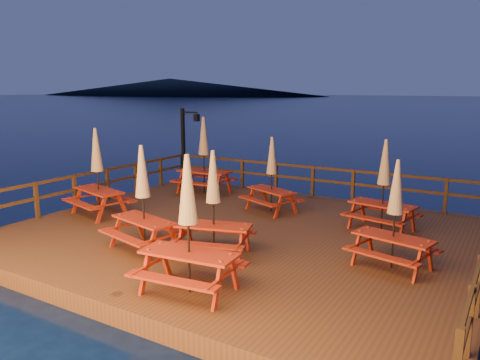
{
  "coord_description": "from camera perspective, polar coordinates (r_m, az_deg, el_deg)",
  "views": [
    {
      "loc": [
        6.24,
        -10.41,
        4.22
      ],
      "look_at": [
        -0.45,
        0.6,
        1.66
      ],
      "focal_mm": 35.0,
      "sensor_mm": 36.0,
      "label": 1
    }
  ],
  "objects": [
    {
      "name": "lamp_post",
      "position": [
        19.06,
        -6.57,
        5.05
      ],
      "size": [
        0.85,
        0.18,
        3.0
      ],
      "color": "black",
      "rests_on": "deck"
    },
    {
      "name": "picnic_table_1",
      "position": [
        10.39,
        18.35,
        -3.82
      ],
      "size": [
        1.9,
        1.68,
        2.36
      ],
      "rotation": [
        0.0,
        0.0,
        -0.22
      ],
      "color": "maroon",
      "rests_on": "deck"
    },
    {
      "name": "headland_left",
      "position": [
        260.39,
        -8.55,
        11.15
      ],
      "size": [
        180.0,
        84.0,
        9.0
      ],
      "primitive_type": "ellipsoid",
      "color": "black",
      "rests_on": "ground"
    },
    {
      "name": "deck_piles",
      "position": [
        12.95,
        0.32,
        -9.2
      ],
      "size": [
        11.44,
        9.44,
        1.4
      ],
      "color": "#3C2A13",
      "rests_on": "ground"
    },
    {
      "name": "picnic_table_6",
      "position": [
        11.22,
        -11.75,
        -1.95
      ],
      "size": [
        2.04,
        1.81,
        2.52
      ],
      "rotation": [
        0.0,
        0.0,
        -0.23
      ],
      "color": "maroon",
      "rests_on": "deck"
    },
    {
      "name": "picnic_table_4",
      "position": [
        8.72,
        -6.33,
        -5.15
      ],
      "size": [
        2.01,
        1.73,
        2.64
      ],
      "rotation": [
        0.0,
        0.0,
        0.12
      ],
      "color": "maroon",
      "rests_on": "deck"
    },
    {
      "name": "picnic_table_3",
      "position": [
        16.99,
        -4.43,
        3.17
      ],
      "size": [
        2.01,
        1.68,
        2.79
      ],
      "rotation": [
        0.0,
        0.0,
        0.04
      ],
      "color": "maroon",
      "rests_on": "deck"
    },
    {
      "name": "ground",
      "position": [
        12.85,
        0.32,
        -7.95
      ],
      "size": [
        500.0,
        500.0,
        0.0
      ],
      "primitive_type": "plane",
      "color": "#051133",
      "rests_on": "ground"
    },
    {
      "name": "deck",
      "position": [
        12.79,
        0.32,
        -7.1
      ],
      "size": [
        12.0,
        10.0,
        0.4
      ],
      "primitive_type": "cube",
      "color": "#4A2F17",
      "rests_on": "ground"
    },
    {
      "name": "picnic_table_0",
      "position": [
        14.48,
        3.88,
        0.84
      ],
      "size": [
        2.02,
        1.86,
        2.34
      ],
      "rotation": [
        0.0,
        0.0,
        -0.39
      ],
      "color": "maroon",
      "rests_on": "deck"
    },
    {
      "name": "picnic_table_5",
      "position": [
        13.06,
        17.11,
        -0.44
      ],
      "size": [
        1.97,
        1.72,
        2.49
      ],
      "rotation": [
        0.0,
        0.0,
        -0.18
      ],
      "color": "maroon",
      "rests_on": "deck"
    },
    {
      "name": "picnic_table_2",
      "position": [
        10.63,
        -3.27,
        -2.66
      ],
      "size": [
        2.05,
        1.85,
        2.45
      ],
      "rotation": [
        0.0,
        0.0,
        0.3
      ],
      "color": "maroon",
      "rests_on": "deck"
    },
    {
      "name": "picnic_table_7",
      "position": [
        14.63,
        -16.99,
        1.11
      ],
      "size": [
        2.17,
        1.93,
        2.65
      ],
      "rotation": [
        0.0,
        0.0,
        -0.25
      ],
      "color": "maroon",
      "rests_on": "deck"
    },
    {
      "name": "railing",
      "position": [
        14.03,
        4.06,
        -1.39
      ],
      "size": [
        11.8,
        9.75,
        1.1
      ],
      "color": "#3C2A13",
      "rests_on": "deck"
    }
  ]
}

